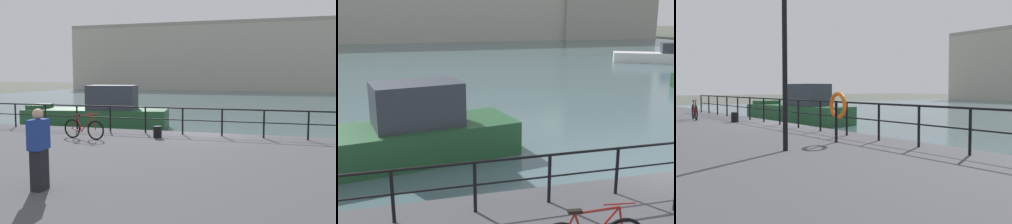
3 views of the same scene
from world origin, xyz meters
TOP-DOWN VIEW (x-y plane):
  - ground_plane at (0.00, 0.00)m, footprint 240.00×240.00m
  - water_basin at (0.00, 30.20)m, footprint 80.00×60.00m
  - quay_promenade at (0.00, -6.50)m, footprint 56.00×13.00m
  - harbor_building at (7.66, 62.97)m, footprint 77.58×15.13m
  - moored_blue_motorboat at (-6.98, 4.52)m, footprint 8.43×3.81m
  - quay_railing at (0.87, -0.75)m, footprint 22.06×0.07m
  - parked_bicycle at (-3.94, -2.84)m, footprint 1.76×0.30m
  - mooring_bollard at (-1.41, -1.81)m, footprint 0.32×0.32m
  - standing_person at (-1.72, -8.74)m, footprint 0.29×0.45m

SIDE VIEW (x-z plane):
  - ground_plane at x=0.00m, z-range 0.00..0.00m
  - water_basin at x=0.00m, z-range 0.00..0.01m
  - quay_promenade at x=0.00m, z-range 0.00..0.72m
  - moored_blue_motorboat at x=-6.98m, z-range -0.39..2.09m
  - mooring_bollard at x=-1.41m, z-range 0.72..1.16m
  - parked_bicycle at x=-3.94m, z-range 0.62..1.60m
  - quay_railing at x=0.87m, z-range 0.91..1.99m
  - standing_person at x=-1.72m, z-range 0.74..2.43m
  - harbor_building at x=7.66m, z-range -1.73..15.34m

